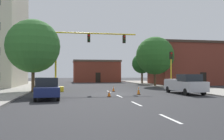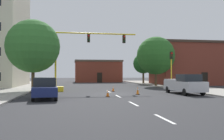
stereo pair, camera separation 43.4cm
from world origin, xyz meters
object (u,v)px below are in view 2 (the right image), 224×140
(traffic_signal_gantry, at_px, (68,71))
(traffic_cone_roadside_b, at_px, (108,93))
(traffic_cone_roadside_a, at_px, (138,91))
(sedan_navy_near_left, at_px, (45,88))
(traffic_light_pole_right, at_px, (171,62))
(tree_right_mid, at_px, (156,56))
(pickup_truck_silver, at_px, (184,84))
(traffic_cone_roadside_c, at_px, (113,89))
(tree_left_near, at_px, (33,46))
(tree_right_far, at_px, (143,64))

(traffic_signal_gantry, xyz_separation_m, traffic_cone_roadside_b, (3.56, -7.13, -2.01))
(traffic_cone_roadside_a, bearing_deg, sedan_navy_near_left, -162.11)
(traffic_signal_gantry, bearing_deg, traffic_light_pole_right, 3.08)
(tree_right_mid, height_order, pickup_truck_silver, tree_right_mid)
(traffic_signal_gantry, relative_size, pickup_truck_silver, 1.88)
(traffic_signal_gantry, distance_m, traffic_cone_roadside_c, 5.60)
(sedan_navy_near_left, bearing_deg, pickup_truck_silver, 10.64)
(traffic_cone_roadside_a, distance_m, traffic_cone_roadside_b, 3.68)
(traffic_light_pole_right, height_order, traffic_cone_roadside_b, traffic_light_pole_right)
(traffic_light_pole_right, bearing_deg, tree_left_near, -176.71)
(traffic_signal_gantry, distance_m, tree_left_near, 4.73)
(tree_left_near, distance_m, pickup_truck_silver, 16.81)
(pickup_truck_silver, height_order, traffic_cone_roadside_a, pickup_truck_silver)
(tree_left_near, xyz_separation_m, pickup_truck_silver, (15.39, -5.37, -4.11))
(sedan_navy_near_left, xyz_separation_m, traffic_cone_roadside_a, (8.54, 2.76, -0.50))
(traffic_light_pole_right, distance_m, tree_left_near, 16.86)
(traffic_light_pole_right, distance_m, traffic_cone_roadside_b, 12.63)
(traffic_light_pole_right, relative_size, traffic_cone_roadside_b, 7.71)
(tree_left_near, distance_m, sedan_navy_near_left, 9.16)
(tree_right_mid, height_order, tree_left_near, tree_left_near)
(sedan_navy_near_left, xyz_separation_m, traffic_cone_roadside_b, (5.31, 1.01, -0.58))
(sedan_navy_near_left, bearing_deg, tree_right_far, 57.25)
(tree_left_near, bearing_deg, traffic_cone_roadside_a, -25.71)
(tree_right_mid, xyz_separation_m, traffic_cone_roadside_c, (-8.30, -8.88, -4.51))
(traffic_cone_roadside_a, bearing_deg, traffic_light_pole_right, 44.70)
(tree_left_near, distance_m, tree_right_far, 24.47)
(traffic_cone_roadside_a, bearing_deg, traffic_cone_roadside_c, 112.07)
(traffic_cone_roadside_b, bearing_deg, tree_left_near, 137.11)
(tree_right_mid, relative_size, tree_right_far, 1.33)
(traffic_light_pole_right, relative_size, sedan_navy_near_left, 1.03)
(traffic_cone_roadside_a, bearing_deg, traffic_cone_roadside_b, -151.62)
(traffic_signal_gantry, bearing_deg, pickup_truck_silver, -25.98)
(pickup_truck_silver, bearing_deg, tree_right_mid, 82.20)
(traffic_light_pole_right, height_order, sedan_navy_near_left, traffic_light_pole_right)
(tree_left_near, xyz_separation_m, sedan_navy_near_left, (2.08, -7.87, -4.20))
(tree_left_near, height_order, tree_right_far, tree_left_near)
(pickup_truck_silver, distance_m, sedan_navy_near_left, 13.55)
(traffic_cone_roadside_c, bearing_deg, traffic_signal_gantry, 166.94)
(tree_right_mid, distance_m, tree_right_far, 8.78)
(tree_right_mid, height_order, sedan_navy_near_left, tree_right_mid)
(traffic_signal_gantry, height_order, traffic_cone_roadside_c, traffic_signal_gantry)
(pickup_truck_silver, bearing_deg, traffic_cone_roadside_a, 176.94)
(tree_left_near, bearing_deg, traffic_cone_roadside_b, -42.89)
(sedan_navy_near_left, bearing_deg, tree_right_mid, 46.28)
(tree_right_far, relative_size, traffic_cone_roadside_a, 7.49)
(sedan_navy_near_left, height_order, traffic_cone_roadside_b, sedan_navy_near_left)
(traffic_signal_gantry, xyz_separation_m, tree_right_mid, (13.39, 7.70, 2.48))
(pickup_truck_silver, bearing_deg, traffic_signal_gantry, 154.02)
(traffic_signal_gantry, relative_size, tree_right_far, 1.76)
(pickup_truck_silver, height_order, traffic_cone_roadside_c, pickup_truck_silver)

